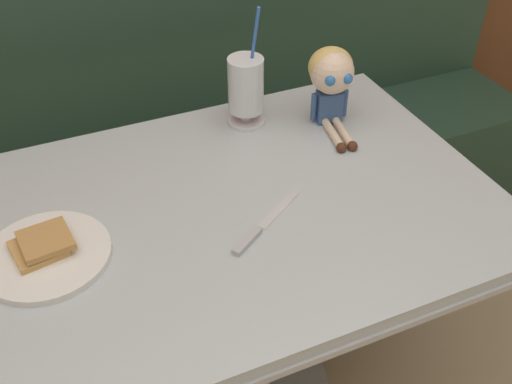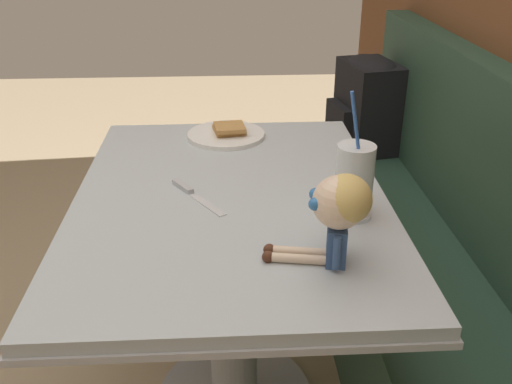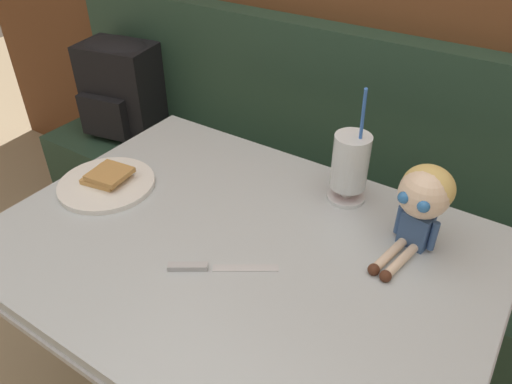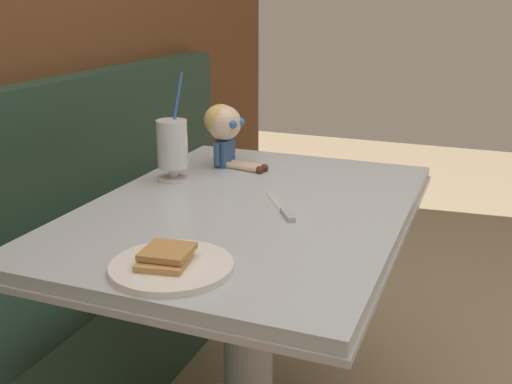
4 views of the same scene
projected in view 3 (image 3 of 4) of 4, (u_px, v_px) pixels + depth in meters
The scene contains 7 objects.
booth_bench at pixel (340, 232), 1.76m from camera, with size 2.60×0.48×1.00m.
diner_table at pixel (240, 302), 1.21m from camera, with size 1.11×0.81×0.74m.
toast_plate at pixel (107, 182), 1.27m from camera, with size 0.25×0.25×0.04m.
milkshake_glass at pixel (350, 165), 1.18m from camera, with size 0.10×0.10×0.31m.
butter_knife at pixel (204, 267), 1.03m from camera, with size 0.21×0.15×0.01m.
seated_doll at pixel (424, 198), 1.02m from camera, with size 0.13×0.23×0.20m.
backpack at pixel (121, 86), 2.01m from camera, with size 0.33×0.29×0.41m.
Camera 3 is at (0.49, -0.49, 1.47)m, focal length 34.09 mm.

